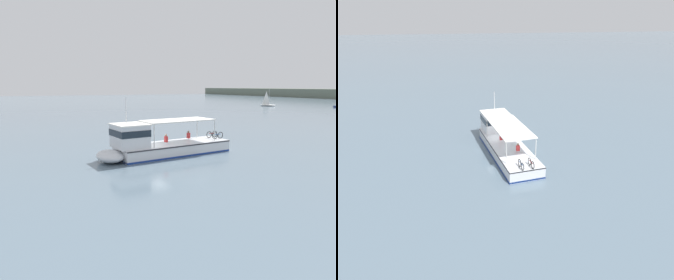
{
  "view_description": "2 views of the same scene",
  "coord_description": "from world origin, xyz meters",
  "views": [
    {
      "loc": [
        25.31,
        -10.38,
        6.24
      ],
      "look_at": [
        -0.49,
        1.74,
        1.4
      ],
      "focal_mm": 33.99,
      "sensor_mm": 36.0,
      "label": 1
    },
    {
      "loc": [
        4.88,
        28.79,
        12.98
      ],
      "look_at": [
        -0.49,
        1.74,
        1.4
      ],
      "focal_mm": 32.17,
      "sensor_mm": 36.0,
      "label": 2
    }
  ],
  "objects": [
    {
      "name": "ground_plane",
      "position": [
        0.0,
        0.0,
        0.0
      ],
      "size": [
        400.0,
        400.0,
        0.0
      ],
      "primitive_type": "plane",
      "color": "slate"
    },
    {
      "name": "sailboat_mid_channel",
      "position": [
        -52.57,
        60.98,
        0.54
      ],
      "size": [
        4.78,
        3.82,
        5.4
      ],
      "color": "white",
      "rests_on": "ground"
    },
    {
      "name": "ferry_main",
      "position": [
        -0.38,
        0.73,
        1.01
      ],
      "size": [
        4.58,
        13.02,
        5.32
      ],
      "color": "silver",
      "rests_on": "ground"
    }
  ]
}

